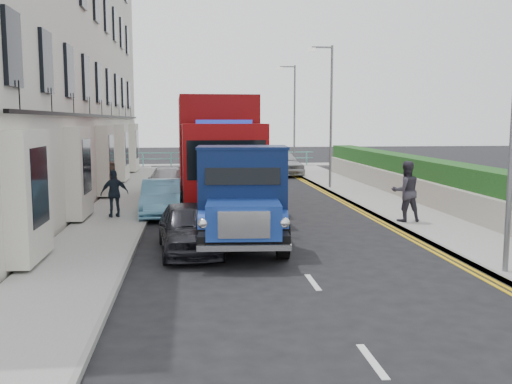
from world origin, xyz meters
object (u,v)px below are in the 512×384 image
object	(u,v)px
lamp_near	(510,92)
bedford_lorry	(242,204)
lamp_far	(293,111)
red_lorry	(217,149)
lamp_mid	(329,108)
parked_car_front	(189,228)

from	to	relation	value
lamp_near	bedford_lorry	world-z (taller)	lamp_near
lamp_near	lamp_far	xyz separation A→B (m)	(0.00, 26.00, 0.00)
bedford_lorry	lamp_far	bearing A→B (deg)	80.80
lamp_near	lamp_far	bearing A→B (deg)	90.00
red_lorry	lamp_mid	bearing A→B (deg)	40.67
lamp_far	bedford_lorry	size ratio (longest dim) A/B	1.19
lamp_far	red_lorry	size ratio (longest dim) A/B	0.84
lamp_mid	bedford_lorry	world-z (taller)	lamp_mid
lamp_mid	bedford_lorry	distance (m)	14.19
lamp_mid	red_lorry	xyz separation A→B (m)	(-5.71, -5.19, -1.69)
lamp_far	parked_car_front	size ratio (longest dim) A/B	1.84
lamp_near	lamp_far	size ratio (longest dim) A/B	1.00
lamp_near	bedford_lorry	xyz separation A→B (m)	(-5.39, 3.17, -2.75)
lamp_mid	lamp_far	bearing A→B (deg)	90.00
lamp_near	bedford_lorry	bearing A→B (deg)	149.58
bedford_lorry	parked_car_front	distance (m)	1.51
lamp_far	bedford_lorry	distance (m)	23.62
lamp_mid	lamp_far	size ratio (longest dim) A/B	1.00
lamp_near	red_lorry	size ratio (longest dim) A/B	0.84
lamp_near	bedford_lorry	size ratio (longest dim) A/B	1.19
lamp_mid	bedford_lorry	xyz separation A→B (m)	(-5.39, -12.83, -2.75)
lamp_near	lamp_mid	world-z (taller)	same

